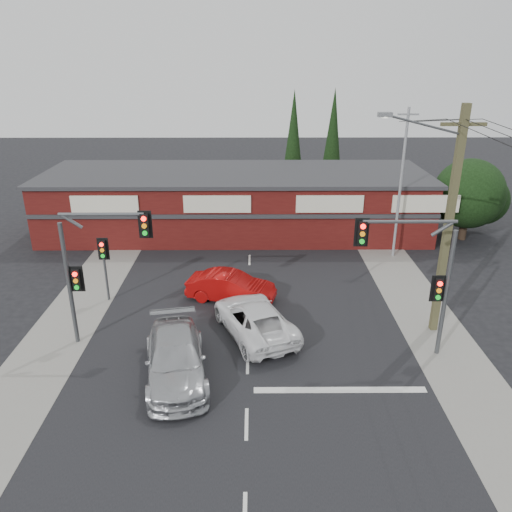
{
  "coord_description": "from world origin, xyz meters",
  "views": [
    {
      "loc": [
        0.25,
        -16.98,
        11.74
      ],
      "look_at": [
        0.36,
        3.0,
        3.64
      ],
      "focal_mm": 35.0,
      "sensor_mm": 36.0,
      "label": 1
    }
  ],
  "objects_px": {
    "white_suv": "(254,319)",
    "shop_building": "(236,201)",
    "red_sedan": "(231,287)",
    "silver_suv": "(176,358)",
    "utility_pole": "(446,217)"
  },
  "relations": [
    {
      "from": "white_suv",
      "to": "shop_building",
      "type": "relative_size",
      "value": 0.2
    },
    {
      "from": "white_suv",
      "to": "red_sedan",
      "type": "distance_m",
      "value": 3.53
    },
    {
      "from": "silver_suv",
      "to": "utility_pole",
      "type": "xyz_separation_m",
      "value": [
        11.14,
        3.55,
        4.58
      ]
    },
    {
      "from": "white_suv",
      "to": "shop_building",
      "type": "height_order",
      "value": "shop_building"
    },
    {
      "from": "white_suv",
      "to": "red_sedan",
      "type": "bearing_deg",
      "value": -92.58
    },
    {
      "from": "white_suv",
      "to": "utility_pole",
      "type": "xyz_separation_m",
      "value": [
        8.08,
        0.33,
        4.64
      ]
    },
    {
      "from": "white_suv",
      "to": "silver_suv",
      "type": "distance_m",
      "value": 4.45
    },
    {
      "from": "red_sedan",
      "to": "white_suv",
      "type": "bearing_deg",
      "value": -145.72
    },
    {
      "from": "silver_suv",
      "to": "shop_building",
      "type": "height_order",
      "value": "shop_building"
    },
    {
      "from": "red_sedan",
      "to": "shop_building",
      "type": "bearing_deg",
      "value": 15.11
    },
    {
      "from": "red_sedan",
      "to": "utility_pole",
      "type": "bearing_deg",
      "value": -93.31
    },
    {
      "from": "shop_building",
      "to": "silver_suv",
      "type": "bearing_deg",
      "value": -95.81
    },
    {
      "from": "silver_suv",
      "to": "utility_pole",
      "type": "bearing_deg",
      "value": 7.42
    },
    {
      "from": "white_suv",
      "to": "red_sedan",
      "type": "xyz_separation_m",
      "value": [
        -1.19,
        3.33,
        -0.01
      ]
    },
    {
      "from": "red_sedan",
      "to": "utility_pole",
      "type": "relative_size",
      "value": 0.45
    }
  ]
}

